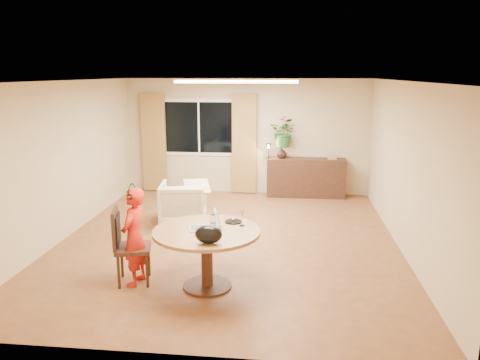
# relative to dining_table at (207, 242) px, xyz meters

# --- Properties ---
(floor) EXTENTS (6.50, 6.50, 0.00)m
(floor) POSITION_rel_dining_table_xyz_m (0.05, 1.74, -0.61)
(floor) COLOR brown
(floor) RESTS_ON ground
(ceiling) EXTENTS (6.50, 6.50, 0.00)m
(ceiling) POSITION_rel_dining_table_xyz_m (0.05, 1.74, 1.99)
(ceiling) COLOR white
(ceiling) RESTS_ON wall_back
(wall_back) EXTENTS (5.50, 0.00, 5.50)m
(wall_back) POSITION_rel_dining_table_xyz_m (0.05, 4.99, 0.69)
(wall_back) COLOR tan
(wall_back) RESTS_ON floor
(wall_left) EXTENTS (0.00, 6.50, 6.50)m
(wall_left) POSITION_rel_dining_table_xyz_m (-2.70, 1.74, 0.69)
(wall_left) COLOR tan
(wall_left) RESTS_ON floor
(wall_right) EXTENTS (0.00, 6.50, 6.50)m
(wall_right) POSITION_rel_dining_table_xyz_m (2.80, 1.74, 0.69)
(wall_right) COLOR tan
(wall_right) RESTS_ON floor
(window) EXTENTS (1.70, 0.03, 1.30)m
(window) POSITION_rel_dining_table_xyz_m (-1.05, 4.97, 0.89)
(window) COLOR white
(window) RESTS_ON wall_back
(curtain_left) EXTENTS (0.55, 0.08, 2.25)m
(curtain_left) POSITION_rel_dining_table_xyz_m (-2.10, 4.89, 0.53)
(curtain_left) COLOR olive
(curtain_left) RESTS_ON wall_back
(curtain_right) EXTENTS (0.55, 0.08, 2.25)m
(curtain_right) POSITION_rel_dining_table_xyz_m (-0.00, 4.89, 0.53)
(curtain_right) COLOR olive
(curtain_right) RESTS_ON wall_back
(ceiling_panel) EXTENTS (2.20, 0.35, 0.05)m
(ceiling_panel) POSITION_rel_dining_table_xyz_m (0.05, 2.94, 1.95)
(ceiling_panel) COLOR white
(ceiling_panel) RESTS_ON ceiling
(dining_table) EXTENTS (1.37, 1.37, 0.78)m
(dining_table) POSITION_rel_dining_table_xyz_m (0.00, 0.00, 0.00)
(dining_table) COLOR brown
(dining_table) RESTS_ON floor
(dining_chair) EXTENTS (0.58, 0.55, 1.02)m
(dining_chair) POSITION_rel_dining_table_xyz_m (-0.99, 0.05, -0.11)
(dining_chair) COLOR black
(dining_chair) RESTS_ON floor
(child) EXTENTS (0.51, 0.37, 1.30)m
(child) POSITION_rel_dining_table_xyz_m (-0.95, 0.01, 0.04)
(child) COLOR red
(child) RESTS_ON floor
(laptop) EXTENTS (0.45, 0.36, 0.26)m
(laptop) POSITION_rel_dining_table_xyz_m (-0.04, 0.06, 0.30)
(laptop) COLOR #B7B7BC
(laptop) RESTS_ON dining_table
(tumbler) EXTENTS (0.09, 0.09, 0.11)m
(tumbler) POSITION_rel_dining_table_xyz_m (0.04, 0.29, 0.22)
(tumbler) COLOR white
(tumbler) RESTS_ON dining_table
(wine_glass) EXTENTS (0.09, 0.09, 0.21)m
(wine_glass) POSITION_rel_dining_table_xyz_m (0.43, 0.21, 0.27)
(wine_glass) COLOR white
(wine_glass) RESTS_ON dining_table
(pot_lid) EXTENTS (0.27, 0.27, 0.04)m
(pot_lid) POSITION_rel_dining_table_xyz_m (0.30, 0.35, 0.18)
(pot_lid) COLOR white
(pot_lid) RESTS_ON dining_table
(handbag) EXTENTS (0.36, 0.25, 0.22)m
(handbag) POSITION_rel_dining_table_xyz_m (0.11, -0.46, 0.27)
(handbag) COLOR black
(handbag) RESTS_ON dining_table
(armchair) EXTENTS (0.91, 0.93, 0.76)m
(armchair) POSITION_rel_dining_table_xyz_m (-0.91, 2.62, -0.23)
(armchair) COLOR beige
(armchair) RESTS_ON floor
(throw) EXTENTS (0.60, 0.66, 0.03)m
(throw) POSITION_rel_dining_table_xyz_m (-0.64, 2.60, 0.16)
(throw) COLOR beige
(throw) RESTS_ON armchair
(sideboard) EXTENTS (1.73, 0.42, 0.86)m
(sideboard) POSITION_rel_dining_table_xyz_m (1.40, 4.75, -0.18)
(sideboard) COLOR black
(sideboard) RESTS_ON floor
(vase) EXTENTS (0.30, 0.30, 0.25)m
(vase) POSITION_rel_dining_table_xyz_m (0.85, 4.75, 0.37)
(vase) COLOR black
(vase) RESTS_ON sideboard
(bouquet) EXTENTS (0.73, 0.68, 0.66)m
(bouquet) POSITION_rel_dining_table_xyz_m (0.90, 4.75, 0.83)
(bouquet) COLOR #286B28
(bouquet) RESTS_ON vase
(book_stack) EXTENTS (0.23, 0.19, 0.08)m
(book_stack) POSITION_rel_dining_table_xyz_m (1.96, 4.75, 0.29)
(book_stack) COLOR #95694C
(book_stack) RESTS_ON sideboard
(desk_lamp) EXTENTS (0.18, 0.18, 0.35)m
(desk_lamp) POSITION_rel_dining_table_xyz_m (0.56, 4.70, 0.42)
(desk_lamp) COLOR black
(desk_lamp) RESTS_ON sideboard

